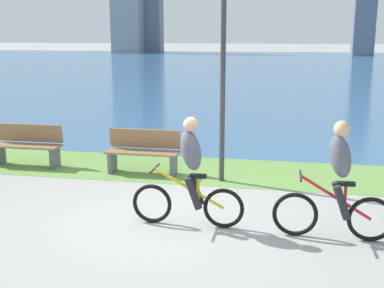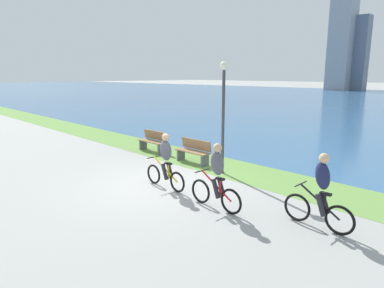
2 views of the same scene
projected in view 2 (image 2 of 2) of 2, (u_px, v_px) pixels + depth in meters
The scene contains 8 objects.
ground_plane at pixel (164, 185), 10.16m from camera, with size 300.00×300.00×0.00m, color #9E9E99.
grass_strip_bayside at pixel (225, 167), 12.14m from camera, with size 120.00×2.17×0.01m, color #6B9947.
cyclist_lead at pixel (166, 161), 9.72m from camera, with size 1.69×0.52×1.64m.
cyclist_trailing at pixel (217, 177), 8.20m from camera, with size 1.65×0.52×1.68m.
cyclist_distant_rear at pixel (321, 192), 7.15m from camera, with size 1.61×0.52×1.69m.
bench_near_path at pixel (153, 141), 14.54m from camera, with size 1.50×0.47×0.90m.
bench_far_along_path at pixel (194, 151), 12.63m from camera, with size 1.50×0.47×0.90m.
lamppost_tall at pixel (223, 101), 10.89m from camera, with size 0.28×0.28×3.72m.
Camera 2 is at (7.52, -6.17, 3.30)m, focal length 31.16 mm.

